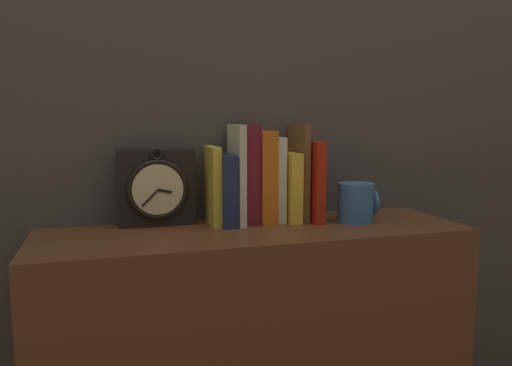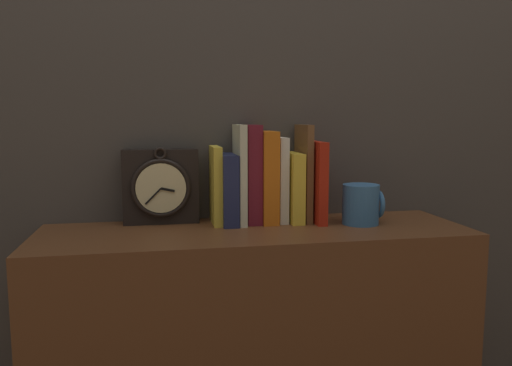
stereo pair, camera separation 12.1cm
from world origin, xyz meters
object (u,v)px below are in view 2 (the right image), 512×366
object	(u,v)px
clock	(161,186)
book_slot0_yellow	(216,185)
book_slot7_brown	(303,173)
book_slot6_yellow	(293,187)
book_slot8_red	(315,181)
book_slot3_maroon	(252,174)
book_slot1_navy	(228,189)
book_slot4_orange	(267,177)
book_slot5_white	(280,179)
mug	(362,204)
book_slot2_cream	(240,174)

from	to	relation	value
clock	book_slot0_yellow	xyz separation A→B (m)	(0.14, -0.03, 0.00)
book_slot7_brown	clock	bearing A→B (deg)	175.32
book_slot6_yellow	book_slot8_red	world-z (taller)	book_slot8_red
book_slot0_yellow	book_slot6_yellow	world-z (taller)	book_slot0_yellow
clock	book_slot3_maroon	distance (m)	0.24
book_slot0_yellow	book_slot7_brown	distance (m)	0.23
book_slot0_yellow	book_slot1_navy	xyz separation A→B (m)	(0.03, -0.01, -0.01)
clock	book_slot1_navy	xyz separation A→B (m)	(0.17, -0.04, -0.01)
book_slot3_maroon	book_slot4_orange	bearing A→B (deg)	-6.00
book_slot0_yellow	book_slot8_red	world-z (taller)	book_slot8_red
book_slot0_yellow	book_slot5_white	world-z (taller)	book_slot5_white
book_slot8_red	mug	distance (m)	0.14
book_slot8_red	mug	size ratio (longest dim) A/B	2.06
book_slot2_cream	mug	distance (m)	0.32
book_slot0_yellow	book_slot4_orange	world-z (taller)	book_slot4_orange
book_slot1_navy	book_slot4_orange	world-z (taller)	book_slot4_orange
book_slot4_orange	book_slot0_yellow	bearing A→B (deg)	178.83
book_slot0_yellow	book_slot4_orange	size ratio (longest dim) A/B	0.84
clock	book_slot0_yellow	bearing A→B (deg)	-11.31
clock	book_slot3_maroon	bearing A→B (deg)	-6.45
book_slot4_orange	book_slot7_brown	size ratio (longest dim) A/B	0.94
book_slot0_yellow	book_slot1_navy	size ratio (longest dim) A/B	1.11
book_slot4_orange	book_slot6_yellow	xyz separation A→B (m)	(0.07, -0.00, -0.03)
book_slot8_red	mug	world-z (taller)	book_slot8_red
book_slot6_yellow	book_slot8_red	xyz separation A→B (m)	(0.06, -0.01, 0.01)
book_slot8_red	book_slot4_orange	bearing A→B (deg)	173.32
book_slot0_yellow	book_slot8_red	xyz separation A→B (m)	(0.26, -0.02, 0.01)
book_slot2_cream	mug	bearing A→B (deg)	-13.61
clock	book_slot4_orange	distance (m)	0.27
book_slot1_navy	book_slot5_white	bearing A→B (deg)	4.26
clock	book_slot8_red	xyz separation A→B (m)	(0.40, -0.05, 0.01)
book_slot1_navy	book_slot6_yellow	distance (m)	0.17
book_slot1_navy	book_slot6_yellow	size ratio (longest dim) A/B	0.99
book_slot8_red	clock	bearing A→B (deg)	173.52
book_slot3_maroon	book_slot6_yellow	size ratio (longest dim) A/B	1.40
book_slot4_orange	book_slot6_yellow	distance (m)	0.07
book_slot1_navy	book_slot2_cream	size ratio (longest dim) A/B	0.71
book_slot7_brown	book_slot4_orange	bearing A→B (deg)	-179.99
book_slot6_yellow	book_slot7_brown	xyz separation A→B (m)	(0.03, 0.00, 0.04)
mug	book_slot7_brown	bearing A→B (deg)	150.01
book_slot0_yellow	clock	bearing A→B (deg)	168.69
mug	book_slot1_navy	bearing A→B (deg)	167.89
book_slot2_cream	book_slot6_yellow	xyz separation A→B (m)	(0.14, -0.00, -0.04)
clock	book_slot6_yellow	bearing A→B (deg)	-5.82
clock	book_slot6_yellow	world-z (taller)	clock
book_slot6_yellow	mug	bearing A→B (deg)	-23.94
clock	book_slot3_maroon	size ratio (longest dim) A/B	0.79
book_slot2_cream	book_slot6_yellow	distance (m)	0.15
clock	book_slot5_white	world-z (taller)	book_slot5_white
book_slot7_brown	book_slot0_yellow	bearing A→B (deg)	179.34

